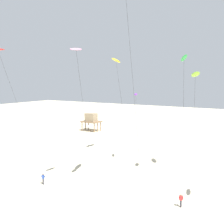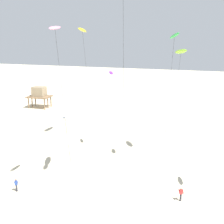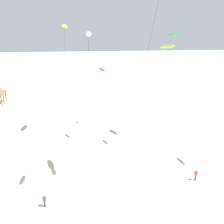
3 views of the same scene
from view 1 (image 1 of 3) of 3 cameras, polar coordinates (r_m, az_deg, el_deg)
The scene contains 10 objects.
ground_plane at distance 34.12m, azimuth -13.08°, elevation -19.87°, with size 260.00×260.00×0.00m, color beige.
kite_pink at distance 35.51m, azimuth -7.82°, elevation 12.92°, with size 1.47×6.06×19.71m.
kite_yellow at distance 51.78m, azimuth 0.91°, elevation 11.12°, with size 2.44×10.27×19.77m.
kite_green at distance 39.34m, azimuth 15.51°, elevation 11.00°, with size 2.16×7.03×19.02m.
kite_lime at distance 43.29m, azimuth 17.80°, elevation 7.77°, with size 2.44×6.10×16.91m.
kite_purple at distance 46.64m, azimuth 5.23°, elevation 3.65°, with size 1.42×3.85×13.11m.
kite_white at distance 42.19m, azimuth -4.89°, elevation -3.12°, with size 1.94×4.34×8.19m.
kite_flyer_nearest at distance 40.93m, azimuth -14.86°, elevation -13.92°, with size 0.71×0.70×1.67m.
kite_flyer_middle at distance 34.23m, azimuth 14.87°, elevation -18.17°, with size 0.67×0.65×1.67m.
stilt_house at distance 79.86m, azimuth -4.59°, elevation -1.46°, with size 5.69×4.18×5.43m.
Camera 1 is at (21.56, -21.63, 15.22)m, focal length 41.72 mm.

